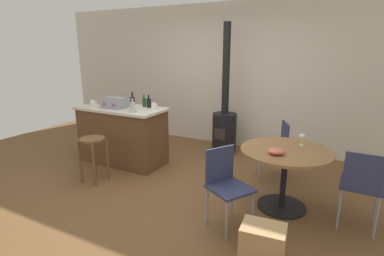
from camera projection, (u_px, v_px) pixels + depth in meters
name	position (u px, v px, depth m)	size (l,w,h in m)	color
ground_plane	(173.00, 188.00, 4.14)	(8.80, 8.80, 0.00)	brown
back_wall	(232.00, 76.00, 5.73)	(8.00, 0.10, 2.70)	beige
kitchen_island	(123.00, 135.00, 4.98)	(1.46, 0.70, 0.94)	brown
wooden_stool	(93.00, 149.00, 4.25)	(0.35, 0.35, 0.65)	brown
dining_table	(285.00, 164.00, 3.50)	(1.05, 1.05, 0.74)	black
folding_chair_near	(362.00, 183.00, 3.07)	(0.42, 0.42, 0.88)	navy
folding_chair_far	(276.00, 146.00, 4.33)	(0.53, 0.53, 0.85)	navy
folding_chair_left	(226.00, 182.00, 3.17)	(0.55, 0.55, 0.85)	navy
wood_stove	(225.00, 123.00, 5.45)	(0.44, 0.45, 2.31)	black
toolbox	(115.00, 103.00, 4.82)	(0.38, 0.28, 0.17)	gray
bottle_0	(144.00, 102.00, 4.90)	(0.06, 0.06, 0.20)	#194C23
bottle_1	(133.00, 107.00, 4.46)	(0.08, 0.08, 0.22)	#B7B2AD
bottle_2	(149.00, 103.00, 4.84)	(0.07, 0.07, 0.20)	black
bottle_3	(133.00, 103.00, 4.61)	(0.07, 0.07, 0.28)	black
cup_0	(154.00, 106.00, 4.68)	(0.12, 0.08, 0.10)	white
cup_1	(100.00, 101.00, 5.16)	(0.12, 0.08, 0.09)	tan
cup_2	(112.00, 102.00, 5.08)	(0.12, 0.09, 0.09)	tan
cup_3	(93.00, 103.00, 5.03)	(0.12, 0.08, 0.09)	white
wine_glass	(302.00, 137.00, 3.59)	(0.07, 0.07, 0.14)	silver
serving_bowl	(276.00, 151.00, 3.30)	(0.18, 0.18, 0.07)	#DB6651
cardboard_box	(263.00, 244.00, 2.67)	(0.39, 0.29, 0.36)	tan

